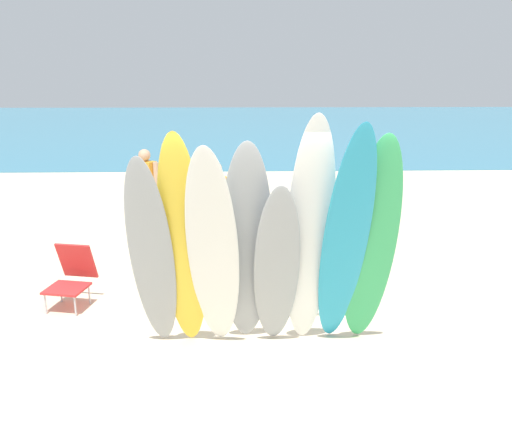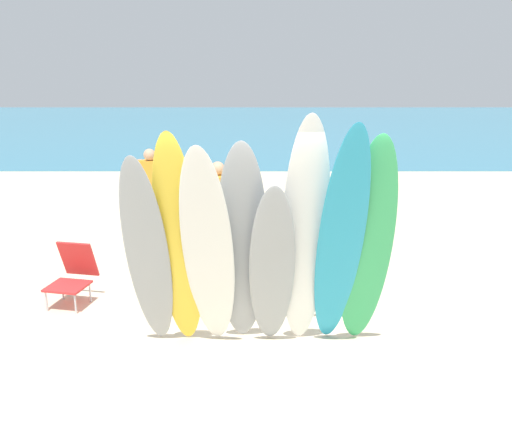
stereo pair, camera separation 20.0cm
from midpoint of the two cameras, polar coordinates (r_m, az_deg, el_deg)
The scene contains 14 objects.
ground at distance 19.93m, azimuth -1.36°, elevation 6.80°, with size 60.00×60.00×0.00m, color beige.
ocean_water at distance 36.68m, azimuth -1.55°, elevation 10.73°, with size 60.00×40.00×0.02m, color teal.
surfboard_rack at distance 6.20m, azimuth -0.52°, elevation -7.55°, with size 2.74×0.07×0.72m.
surfboard_grey_0 at distance 5.41m, azimuth -12.80°, elevation -4.61°, with size 0.46×0.08×2.41m, color #999EA3.
surfboard_yellow_1 at distance 5.34m, azimuth -9.36°, elevation -3.47°, with size 0.48×0.07×2.62m, color yellow.
surfboard_white_2 at distance 5.25m, azimuth -5.99°, elevation -4.30°, with size 0.54×0.07×2.56m, color white.
surfboard_grey_3 at distance 5.38m, azimuth -2.17°, elevation -3.68°, with size 0.55×0.07×2.51m, color #999EA3.
surfboard_grey_4 at distance 5.38m, azimuth 1.30°, elevation -5.99°, with size 0.49×0.08×2.12m, color #999EA3.
surfboard_white_5 at distance 5.30m, azimuth 5.01°, elevation -2.54°, with size 0.50×0.06×2.79m, color white.
surfboard_teal_6 at distance 5.27m, azimuth 9.00°, elevation -3.13°, with size 0.48×0.06×2.80m, color #289EC6.
surfboard_green_7 at distance 5.43m, azimuth 11.94°, elevation -3.39°, with size 0.53×0.06×2.63m, color #38B266.
beachgoer_strolling at distance 8.46m, azimuth -5.27°, elevation 1.57°, with size 0.43×0.56×1.67m.
beachgoer_by_water at distance 10.01m, azimuth -12.96°, elevation 3.47°, with size 0.55×0.41×1.69m.
beach_chair_red at distance 7.28m, azimuth -20.95°, elevation -6.08°, with size 0.62×0.73×0.83m.
Camera 1 is at (-0.21, -5.71, 2.97)m, focal length 35.12 mm.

